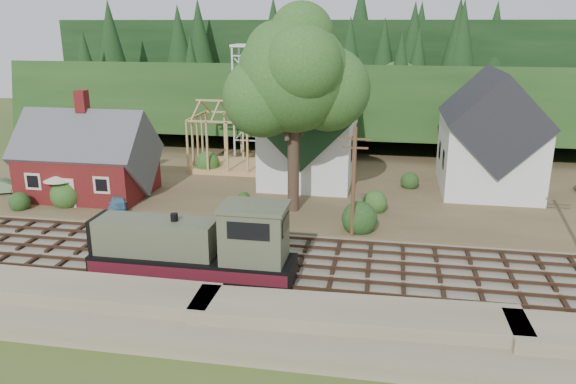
% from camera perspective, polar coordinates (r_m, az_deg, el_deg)
% --- Properties ---
extents(ground, '(140.00, 140.00, 0.00)m').
position_cam_1_polar(ground, '(36.25, -5.31, -7.08)').
color(ground, '#384C1E').
rests_on(ground, ground).
extents(embankment, '(64.00, 5.00, 1.60)m').
position_cam_1_polar(embankment, '(29.06, -9.88, -13.72)').
color(embankment, '#7F7259').
rests_on(embankment, ground).
extents(railroad_bed, '(64.00, 11.00, 0.16)m').
position_cam_1_polar(railroad_bed, '(36.22, -5.32, -6.96)').
color(railroad_bed, '#726B5B').
rests_on(railroad_bed, ground).
extents(village_flat, '(64.00, 26.00, 0.30)m').
position_cam_1_polar(village_flat, '(52.73, -0.14, 0.89)').
color(village_flat, brown).
rests_on(village_flat, ground).
extents(hillside, '(70.00, 28.96, 12.74)m').
position_cam_1_polar(hillside, '(75.86, 3.15, 5.69)').
color(hillside, '#1E3F19').
rests_on(hillside, ground).
extents(ridge, '(80.00, 20.00, 12.00)m').
position_cam_1_polar(ridge, '(91.51, 4.43, 7.59)').
color(ridge, black).
rests_on(ridge, ground).
extents(depot, '(10.80, 7.41, 9.00)m').
position_cam_1_polar(depot, '(51.00, -19.64, 2.90)').
color(depot, '#541313').
rests_on(depot, village_flat).
extents(church, '(8.40, 15.17, 13.00)m').
position_cam_1_polar(church, '(52.89, 2.34, 6.52)').
color(church, silver).
rests_on(church, village_flat).
extents(farmhouse, '(8.40, 10.80, 10.60)m').
position_cam_1_polar(farmhouse, '(52.55, 19.84, 5.11)').
color(farmhouse, silver).
rests_on(farmhouse, village_flat).
extents(timber_frame, '(8.20, 6.20, 6.99)m').
position_cam_1_polar(timber_frame, '(57.10, -5.36, 5.28)').
color(timber_frame, tan).
rests_on(timber_frame, village_flat).
extents(lattice_tower, '(3.20, 3.20, 12.12)m').
position_cam_1_polar(lattice_tower, '(61.93, -4.03, 12.53)').
color(lattice_tower, silver).
rests_on(lattice_tower, village_flat).
extents(big_tree, '(10.90, 8.40, 14.70)m').
position_cam_1_polar(big_tree, '(42.76, 0.82, 10.89)').
color(big_tree, '#38281E').
rests_on(big_tree, village_flat).
extents(telegraph_pole_near, '(2.20, 0.28, 8.00)m').
position_cam_1_polar(telegraph_pole_near, '(38.56, 6.68, 1.07)').
color(telegraph_pole_near, '#4C331E').
rests_on(telegraph_pole_near, ground).
extents(locomotive, '(11.85, 2.96, 4.75)m').
position_cam_1_polar(locomotive, '(33.17, -8.97, -5.61)').
color(locomotive, black).
rests_on(locomotive, railroad_bed).
extents(car_blue, '(2.53, 3.77, 1.19)m').
position_cam_1_polar(car_blue, '(46.66, -16.85, -1.05)').
color(car_blue, teal).
rests_on(car_blue, village_flat).
extents(car_green, '(4.05, 2.78, 1.26)m').
position_cam_1_polar(car_green, '(54.98, -26.99, 0.52)').
color(car_green, '#7AAB76').
rests_on(car_green, village_flat).
extents(patio_set, '(2.38, 2.38, 2.65)m').
position_cam_1_polar(patio_set, '(48.94, -22.28, 1.26)').
color(patio_set, silver).
rests_on(patio_set, village_flat).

